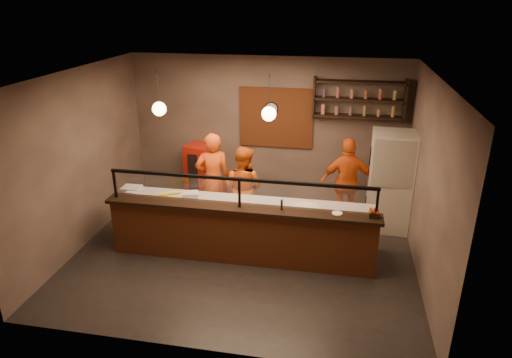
% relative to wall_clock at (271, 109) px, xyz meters
% --- Properties ---
extents(floor, '(6.00, 6.00, 0.00)m').
position_rel_wall_clock_xyz_m(floor, '(-0.10, -2.46, -2.10)').
color(floor, black).
rests_on(floor, ground).
extents(ceiling, '(6.00, 6.00, 0.00)m').
position_rel_wall_clock_xyz_m(ceiling, '(-0.10, -2.46, 1.10)').
color(ceiling, '#3C332E').
rests_on(ceiling, wall_back).
extents(wall_back, '(6.00, 0.00, 6.00)m').
position_rel_wall_clock_xyz_m(wall_back, '(-0.10, 0.04, -0.50)').
color(wall_back, '#776557').
rests_on(wall_back, floor).
extents(wall_left, '(0.00, 5.00, 5.00)m').
position_rel_wall_clock_xyz_m(wall_left, '(-3.10, -2.46, -0.50)').
color(wall_left, '#776557').
rests_on(wall_left, floor).
extents(wall_right, '(0.00, 5.00, 5.00)m').
position_rel_wall_clock_xyz_m(wall_right, '(2.90, -2.46, -0.50)').
color(wall_right, '#776557').
rests_on(wall_right, floor).
extents(wall_front, '(6.00, 0.00, 6.00)m').
position_rel_wall_clock_xyz_m(wall_front, '(-0.10, -4.96, -0.50)').
color(wall_front, '#776557').
rests_on(wall_front, floor).
extents(brick_patch, '(1.60, 0.04, 1.30)m').
position_rel_wall_clock_xyz_m(brick_patch, '(0.10, 0.01, -0.20)').
color(brick_patch, brown).
rests_on(brick_patch, wall_back).
extents(service_counter, '(4.60, 0.25, 1.00)m').
position_rel_wall_clock_xyz_m(service_counter, '(-0.10, -2.76, -1.60)').
color(service_counter, brown).
rests_on(service_counter, floor).
extents(counter_ledge, '(4.70, 0.37, 0.06)m').
position_rel_wall_clock_xyz_m(counter_ledge, '(-0.10, -2.76, -1.07)').
color(counter_ledge, black).
rests_on(counter_ledge, service_counter).
extents(worktop_cabinet, '(4.60, 0.75, 0.85)m').
position_rel_wall_clock_xyz_m(worktop_cabinet, '(-0.10, -2.26, -1.68)').
color(worktop_cabinet, gray).
rests_on(worktop_cabinet, floor).
extents(worktop, '(4.60, 0.75, 0.05)m').
position_rel_wall_clock_xyz_m(worktop, '(-0.10, -2.26, -1.23)').
color(worktop, beige).
rests_on(worktop, worktop_cabinet).
extents(sneeze_guard, '(4.50, 0.05, 0.52)m').
position_rel_wall_clock_xyz_m(sneeze_guard, '(-0.10, -2.76, -0.73)').
color(sneeze_guard, white).
rests_on(sneeze_guard, counter_ledge).
extents(wall_shelving, '(1.84, 0.28, 0.85)m').
position_rel_wall_clock_xyz_m(wall_shelving, '(1.80, -0.14, 0.30)').
color(wall_shelving, black).
rests_on(wall_shelving, wall_back).
extents(wall_clock, '(0.30, 0.04, 0.30)m').
position_rel_wall_clock_xyz_m(wall_clock, '(0.00, 0.00, 0.00)').
color(wall_clock, black).
rests_on(wall_clock, wall_back).
extents(pendant_left, '(0.24, 0.24, 0.77)m').
position_rel_wall_clock_xyz_m(pendant_left, '(-1.60, -2.26, 0.45)').
color(pendant_left, black).
rests_on(pendant_left, ceiling).
extents(pendant_right, '(0.24, 0.24, 0.77)m').
position_rel_wall_clock_xyz_m(pendant_right, '(0.30, -2.26, 0.45)').
color(pendant_right, black).
rests_on(pendant_right, ceiling).
extents(cook_left, '(0.81, 0.69, 1.90)m').
position_rel_wall_clock_xyz_m(cook_left, '(-0.96, -1.36, -1.15)').
color(cook_left, '#EB5416').
rests_on(cook_left, floor).
extents(cook_mid, '(1.00, 0.89, 1.70)m').
position_rel_wall_clock_xyz_m(cook_mid, '(-0.31, -1.48, -1.25)').
color(cook_mid, '#D05513').
rests_on(cook_mid, floor).
extents(cook_right, '(1.12, 0.59, 1.82)m').
position_rel_wall_clock_xyz_m(cook_right, '(1.69, -0.96, -1.19)').
color(cook_right, '#E05515').
rests_on(cook_right, floor).
extents(fridge, '(0.85, 0.80, 1.97)m').
position_rel_wall_clock_xyz_m(fridge, '(2.50, -0.94, -1.12)').
color(fridge, beige).
rests_on(fridge, floor).
extents(red_cooler, '(0.66, 0.63, 1.29)m').
position_rel_wall_clock_xyz_m(red_cooler, '(-1.56, -0.31, -1.45)').
color(red_cooler, red).
rests_on(red_cooler, floor).
extents(pizza_dough, '(0.54, 0.54, 0.01)m').
position_rel_wall_clock_xyz_m(pizza_dough, '(0.97, -2.25, -1.19)').
color(pizza_dough, white).
rests_on(pizza_dough, worktop).
extents(prep_tub_a, '(0.34, 0.27, 0.17)m').
position_rel_wall_clock_xyz_m(prep_tub_a, '(-2.25, -2.30, -1.12)').
color(prep_tub_a, silver).
rests_on(prep_tub_a, worktop).
extents(prep_tub_b, '(0.33, 0.29, 0.14)m').
position_rel_wall_clock_xyz_m(prep_tub_b, '(-1.12, -2.28, -1.13)').
color(prep_tub_b, silver).
rests_on(prep_tub_b, worktop).
extents(prep_tub_c, '(0.33, 0.28, 0.15)m').
position_rel_wall_clock_xyz_m(prep_tub_c, '(-2.11, -2.43, -1.12)').
color(prep_tub_c, silver).
rests_on(prep_tub_c, worktop).
extents(rolling_pin, '(0.38, 0.25, 0.07)m').
position_rel_wall_clock_xyz_m(rolling_pin, '(-1.57, -2.16, -1.17)').
color(rolling_pin, yellow).
rests_on(rolling_pin, worktop).
extents(condiment_caddy, '(0.16, 0.13, 0.09)m').
position_rel_wall_clock_xyz_m(condiment_caddy, '(2.09, -2.74, -1.00)').
color(condiment_caddy, black).
rests_on(condiment_caddy, counter_ledge).
extents(pepper_mill, '(0.04, 0.04, 0.18)m').
position_rel_wall_clock_xyz_m(pepper_mill, '(0.61, -2.73, -0.95)').
color(pepper_mill, black).
rests_on(pepper_mill, counter_ledge).
extents(small_plate, '(0.22, 0.22, 0.01)m').
position_rel_wall_clock_xyz_m(small_plate, '(1.51, -2.71, -1.03)').
color(small_plate, white).
rests_on(small_plate, counter_ledge).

